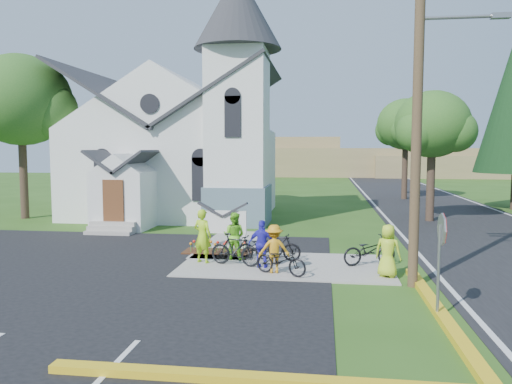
# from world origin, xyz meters

# --- Properties ---
(ground) EXTENTS (120.00, 120.00, 0.00)m
(ground) POSITION_xyz_m (0.00, 0.00, 0.00)
(ground) COLOR #2C5117
(ground) RESTS_ON ground
(parking_lot) EXTENTS (20.00, 16.00, 0.02)m
(parking_lot) POSITION_xyz_m (-7.00, -2.00, 0.01)
(parking_lot) COLOR black
(parking_lot) RESTS_ON ground
(road) EXTENTS (8.00, 90.00, 0.02)m
(road) POSITION_xyz_m (10.00, 15.00, 0.01)
(road) COLOR black
(road) RESTS_ON ground
(sidewalk) EXTENTS (7.00, 4.00, 0.05)m
(sidewalk) POSITION_xyz_m (1.50, 0.50, 0.03)
(sidewalk) COLOR gray
(sidewalk) RESTS_ON ground
(church) EXTENTS (12.35, 12.00, 13.00)m
(church) POSITION_xyz_m (-5.48, 12.48, 5.25)
(church) COLOR white
(church) RESTS_ON ground
(church_sign) EXTENTS (2.20, 0.40, 1.70)m
(church_sign) POSITION_xyz_m (-1.20, 3.20, 1.03)
(church_sign) COLOR gray
(church_sign) RESTS_ON ground
(flower_bed) EXTENTS (2.60, 1.10, 0.07)m
(flower_bed) POSITION_xyz_m (-1.20, 2.30, 0.04)
(flower_bed) COLOR #3B1F10
(flower_bed) RESTS_ON ground
(utility_pole) EXTENTS (3.45, 0.28, 10.00)m
(utility_pole) POSITION_xyz_m (5.36, -1.50, 5.40)
(utility_pole) COLOR #463523
(utility_pole) RESTS_ON ground
(stop_sign) EXTENTS (0.11, 0.76, 2.48)m
(stop_sign) POSITION_xyz_m (5.43, -4.20, 1.78)
(stop_sign) COLOR gray
(stop_sign) RESTS_ON ground
(tree_lot_corner) EXTENTS (5.60, 5.60, 9.15)m
(tree_lot_corner) POSITION_xyz_m (-14.00, 10.00, 6.60)
(tree_lot_corner) COLOR #34241C
(tree_lot_corner) RESTS_ON ground
(tree_road_near) EXTENTS (4.00, 4.00, 7.05)m
(tree_road_near) POSITION_xyz_m (8.50, 12.00, 5.21)
(tree_road_near) COLOR #34241C
(tree_road_near) RESTS_ON ground
(tree_road_mid) EXTENTS (4.40, 4.40, 7.80)m
(tree_road_mid) POSITION_xyz_m (9.00, 24.00, 5.78)
(tree_road_mid) COLOR #34241C
(tree_road_mid) RESTS_ON ground
(distant_hills) EXTENTS (61.00, 10.00, 5.60)m
(distant_hills) POSITION_xyz_m (3.36, 56.33, 2.17)
(distant_hills) COLOR olive
(distant_hills) RESTS_ON ground
(cyclist_0) EXTENTS (0.78, 0.65, 1.85)m
(cyclist_0) POSITION_xyz_m (-1.34, 0.45, 0.97)
(cyclist_0) COLOR #9FD719
(cyclist_0) RESTS_ON sidewalk
(bike_0) EXTENTS (1.75, 1.15, 0.87)m
(bike_0) POSITION_xyz_m (0.55, 1.38, 0.49)
(bike_0) COLOR black
(bike_0) RESTS_ON sidewalk
(cyclist_1) EXTENTS (0.91, 0.76, 1.66)m
(cyclist_1) POSITION_xyz_m (-0.37, 1.11, 0.88)
(cyclist_1) COLOR #70D127
(cyclist_1) RESTS_ON sidewalk
(bike_1) EXTENTS (1.86, 0.96, 1.08)m
(bike_1) POSITION_xyz_m (-0.15, 0.16, 0.59)
(bike_1) COLOR black
(bike_1) RESTS_ON sidewalk
(cyclist_2) EXTENTS (0.95, 0.46, 1.57)m
(cyclist_2) POSITION_xyz_m (0.77, -0.01, 0.83)
(cyclist_2) COLOR #2F28C9
(cyclist_2) RESTS_ON sidewalk
(bike_2) EXTENTS (1.82, 1.23, 0.90)m
(bike_2) POSITION_xyz_m (1.46, -0.87, 0.50)
(bike_2) COLOR black
(bike_2) RESTS_ON sidewalk
(cyclist_3) EXTENTS (1.07, 0.73, 1.52)m
(cyclist_3) POSITION_xyz_m (1.22, -0.63, 0.81)
(cyclist_3) COLOR orange
(cyclist_3) RESTS_ON sidewalk
(bike_3) EXTENTS (1.69, 0.71, 0.99)m
(bike_3) POSITION_xyz_m (1.18, 1.07, 0.54)
(bike_3) COLOR black
(bike_3) RESTS_ON sidewalk
(cyclist_4) EXTENTS (0.93, 0.78, 1.62)m
(cyclist_4) POSITION_xyz_m (4.70, -0.68, 0.86)
(cyclist_4) COLOR #B8DB29
(cyclist_4) RESTS_ON sidewalk
(bike_4) EXTENTS (1.99, 1.33, 0.99)m
(bike_4) POSITION_xyz_m (4.29, 0.82, 0.54)
(bike_4) COLOR black
(bike_4) RESTS_ON sidewalk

